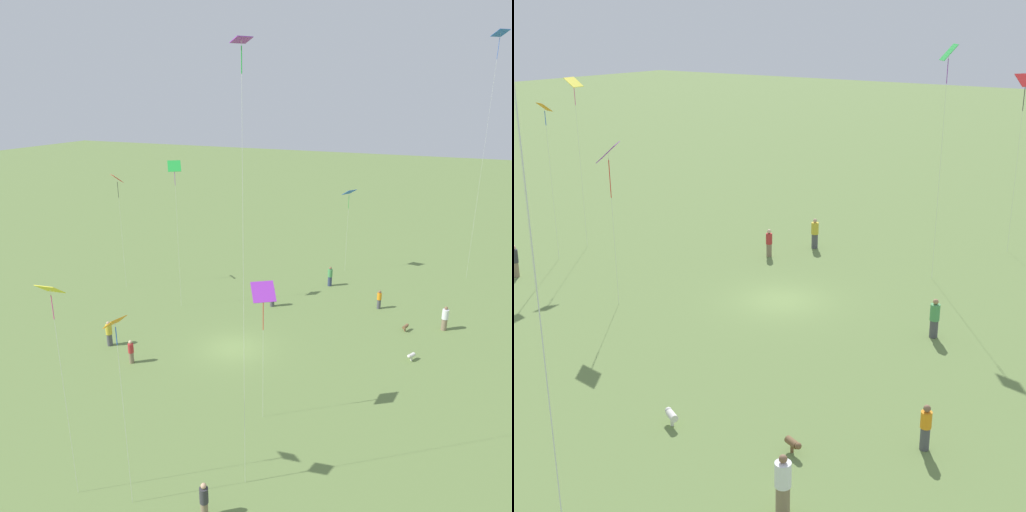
# 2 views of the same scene
# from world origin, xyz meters

# --- Properties ---
(ground_plane) EXTENTS (240.00, 240.00, 0.00)m
(ground_plane) POSITION_xyz_m (0.00, 0.00, 0.00)
(ground_plane) COLOR olive
(person_0) EXTENTS (0.51, 0.51, 1.62)m
(person_0) POSITION_xyz_m (4.38, -5.25, 0.81)
(person_0) COLOR #847056
(person_0) RESTS_ON ground_plane
(person_1) EXTENTS (0.52, 0.52, 1.75)m
(person_1) POSITION_xyz_m (-7.72, -0.22, 0.86)
(person_1) COLOR #4C4C51
(person_1) RESTS_ON ground_plane
(person_2) EXTENTS (0.62, 0.62, 1.88)m
(person_2) POSITION_xyz_m (-8.80, 13.09, 0.92)
(person_2) COLOR #847056
(person_2) RESTS_ON ground_plane
(person_4) EXTENTS (0.52, 0.52, 1.76)m
(person_4) POSITION_xyz_m (13.45, 5.23, 0.88)
(person_4) COLOR #847056
(person_4) RESTS_ON ground_plane
(person_5) EXTENTS (0.49, 0.49, 1.58)m
(person_5) POSITION_xyz_m (-10.77, 7.93, 0.79)
(person_5) COLOR #4C4C51
(person_5) RESTS_ON ground_plane
(person_6) EXTENTS (0.54, 0.54, 1.82)m
(person_6) POSITION_xyz_m (3.04, -8.10, 0.89)
(person_6) COLOR #4C4C51
(person_6) RESTS_ON ground_plane
(kite_2) EXTENTS (0.80, 0.93, 9.93)m
(kite_2) POSITION_xyz_m (14.48, -0.57, 9.28)
(kite_2) COLOR yellow
(kite_2) RESTS_ON ground_plane
(kite_4) EXTENTS (1.24, 1.28, 10.17)m
(kite_4) POSITION_xyz_m (-6.63, -14.14, 9.53)
(kite_4) COLOR red
(kite_4) RESTS_ON ground_plane
(kite_5) EXTENTS (1.40, 1.47, 7.74)m
(kite_5) POSITION_xyz_m (6.22, 4.80, 7.16)
(kite_5) COLOR purple
(kite_5) RESTS_ON ground_plane
(kite_8) EXTENTS (1.11, 1.19, 11.90)m
(kite_8) POSITION_xyz_m (-4.79, -7.15, 11.11)
(kite_8) COLOR green
(kite_8) RESTS_ON ground_plane
(kite_9) EXTENTS (0.85, 0.74, 8.80)m
(kite_9) POSITION_xyz_m (13.98, 1.98, 8.17)
(kite_9) COLOR orange
(kite_9) RESTS_ON ground_plane
(dog_0) EXTENTS (0.68, 0.41, 0.51)m
(dog_0) POSITION_xyz_m (-7.48, 10.51, 0.35)
(dog_0) COLOR brown
(dog_0) RESTS_ON ground_plane
(dog_1) EXTENTS (0.68, 0.48, 0.53)m
(dog_1) POSITION_xyz_m (-3.17, 11.42, 0.36)
(dog_1) COLOR silver
(dog_1) RESTS_ON ground_plane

